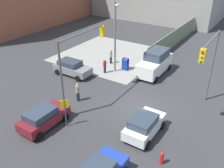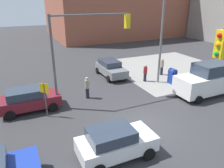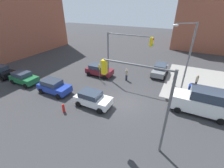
{
  "view_description": "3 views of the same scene",
  "coord_description": "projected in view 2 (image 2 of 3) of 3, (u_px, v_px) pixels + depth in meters",
  "views": [
    {
      "loc": [
        -16.6,
        -7.93,
        12.15
      ],
      "look_at": [
        -1.22,
        2.03,
        2.31
      ],
      "focal_mm": 40.0,
      "sensor_mm": 36.0,
      "label": 1
    },
    {
      "loc": [
        -6.87,
        -9.92,
        7.37
      ],
      "look_at": [
        -0.97,
        2.82,
        1.87
      ],
      "focal_mm": 35.0,
      "sensor_mm": 36.0,
      "label": 2
    },
    {
      "loc": [
        4.69,
        -12.77,
        9.64
      ],
      "look_at": [
        -1.91,
        0.47,
        1.69
      ],
      "focal_mm": 24.0,
      "sensor_mm": 36.0,
      "label": 3
    }
  ],
  "objects": [
    {
      "name": "ground_plane",
      "position": [
        145.0,
        124.0,
        13.76
      ],
      "size": [
        120.0,
        120.0,
        0.0
      ],
      "primitive_type": "plane",
      "color": "#333335"
    },
    {
      "name": "pedestrian_walking_north",
      "position": [
        162.0,
        66.0,
        22.35
      ],
      "size": [
        0.36,
        0.36,
        1.73
      ],
      "rotation": [
        0.0,
        0.0,
        5.99
      ],
      "color": "#9E937A",
      "rests_on": "ground"
    },
    {
      "name": "sidewalk_corner",
      "position": [
        168.0,
        68.0,
        24.89
      ],
      "size": [
        12.0,
        12.0,
        0.01
      ],
      "primitive_type": "cube",
      "color": "gray",
      "rests_on": "ground"
    },
    {
      "name": "pedestrian_waiting",
      "position": [
        87.0,
        87.0,
        17.03
      ],
      "size": [
        0.36,
        0.36,
        1.77
      ],
      "rotation": [
        0.0,
        0.0,
        0.53
      ],
      "color": "#9E937A",
      "rests_on": "ground"
    },
    {
      "name": "warning_sign_two_way",
      "position": [
        45.0,
        94.0,
        14.06
      ],
      "size": [
        0.48,
        0.48,
        2.4
      ],
      "color": "#4C4C4C",
      "rests_on": "ground"
    },
    {
      "name": "hatchback_maroon",
      "position": [
        29.0,
        99.0,
        15.18
      ],
      "size": [
        4.05,
        2.02,
        1.62
      ],
      "color": "maroon",
      "rests_on": "ground"
    },
    {
      "name": "pedestrian_crossing",
      "position": [
        145.0,
        73.0,
        20.59
      ],
      "size": [
        0.36,
        0.36,
        1.64
      ],
      "rotation": [
        0.0,
        0.0,
        3.12
      ],
      "color": "maroon",
      "rests_on": "ground"
    },
    {
      "name": "mailbox_blue",
      "position": [
        172.0,
        75.0,
        20.13
      ],
      "size": [
        0.56,
        0.64,
        1.43
      ],
      "color": "navy",
      "rests_on": "ground"
    },
    {
      "name": "hatchback_gray",
      "position": [
        111.0,
        68.0,
        21.99
      ],
      "size": [
        2.02,
        4.24,
        1.62
      ],
      "color": "slate",
      "rests_on": "ground"
    },
    {
      "name": "sedan_white",
      "position": [
        115.0,
        142.0,
        10.65
      ],
      "size": [
        3.84,
        2.02,
        1.62
      ],
      "color": "white",
      "rests_on": "ground"
    },
    {
      "name": "van_white_delivery",
      "position": [
        208.0,
        80.0,
        17.61
      ],
      "size": [
        5.4,
        2.32,
        2.62
      ],
      "color": "white",
      "rests_on": "ground"
    },
    {
      "name": "street_lamp_corner",
      "position": [
        161.0,
        32.0,
        18.68
      ],
      "size": [
        2.3,
        1.72,
        8.0
      ],
      "color": "slate",
      "rests_on": "ground"
    },
    {
      "name": "traffic_signal_nw_corner",
      "position": [
        85.0,
        41.0,
        14.99
      ],
      "size": [
        5.89,
        0.36,
        6.5
      ],
      "color": "#59595B",
      "rests_on": "ground"
    }
  ]
}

